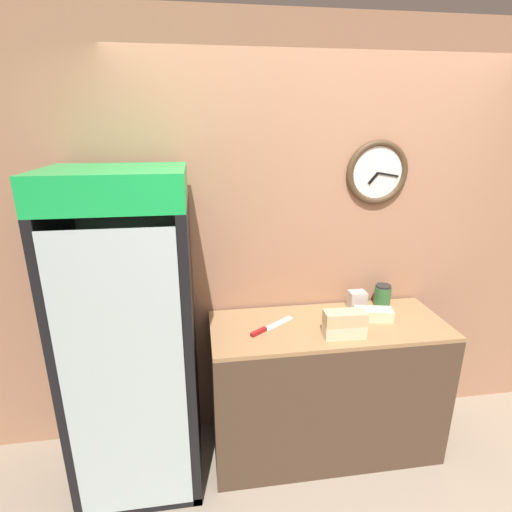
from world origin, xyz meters
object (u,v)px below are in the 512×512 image
object	(u,v)px
chefs_knife	(267,328)
napkin_dispenser	(357,300)
sandwich_stack_bottom	(344,330)
sandwich_stack_middle	(345,318)
condiment_jar	(382,295)
beverage_cooler	(132,321)
sandwich_flat_left	(373,314)

from	to	relation	value
chefs_knife	napkin_dispenser	distance (m)	0.68
sandwich_stack_bottom	napkin_dispenser	bearing A→B (deg)	57.97
sandwich_stack_middle	condiment_jar	xyz separation A→B (m)	(0.40, 0.37, -0.05)
beverage_cooler	napkin_dispenser	size ratio (longest dim) A/B	15.74
chefs_knife	condiment_jar	xyz separation A→B (m)	(0.83, 0.22, 0.06)
sandwich_flat_left	napkin_dispenser	xyz separation A→B (m)	(-0.04, 0.17, 0.02)
sandwich_stack_middle	chefs_knife	distance (m)	0.47
chefs_knife	sandwich_stack_bottom	bearing A→B (deg)	-18.53
chefs_knife	condiment_jar	size ratio (longest dim) A/B	2.07
beverage_cooler	chefs_knife	distance (m)	0.78
sandwich_stack_middle	sandwich_stack_bottom	bearing A→B (deg)	0.00
sandwich_stack_middle	condiment_jar	world-z (taller)	sandwich_stack_middle
napkin_dispenser	sandwich_stack_bottom	bearing A→B (deg)	-122.03
condiment_jar	chefs_knife	bearing A→B (deg)	-165.06
sandwich_stack_bottom	condiment_jar	bearing A→B (deg)	42.20
beverage_cooler	sandwich_stack_middle	size ratio (longest dim) A/B	7.74
chefs_knife	sandwich_flat_left	bearing A→B (deg)	2.69
sandwich_stack_bottom	sandwich_stack_middle	xyz separation A→B (m)	(0.00, 0.00, 0.08)
sandwich_stack_middle	napkin_dispenser	distance (m)	0.41
sandwich_stack_middle	napkin_dispenser	size ratio (longest dim) A/B	2.03
beverage_cooler	napkin_dispenser	xyz separation A→B (m)	(1.42, 0.18, -0.05)
sandwich_stack_bottom	sandwich_stack_middle	world-z (taller)	sandwich_stack_middle
sandwich_stack_bottom	beverage_cooler	bearing A→B (deg)	172.18
sandwich_stack_bottom	napkin_dispenser	world-z (taller)	napkin_dispenser
condiment_jar	napkin_dispenser	size ratio (longest dim) A/B	1.22
sandwich_stack_middle	sandwich_flat_left	world-z (taller)	sandwich_stack_middle
sandwich_stack_bottom	sandwich_stack_middle	distance (m)	0.08
sandwich_stack_bottom	napkin_dispenser	xyz separation A→B (m)	(0.22, 0.34, 0.02)
napkin_dispenser	chefs_knife	bearing A→B (deg)	-162.70
sandwich_flat_left	condiment_jar	world-z (taller)	condiment_jar
beverage_cooler	condiment_jar	xyz separation A→B (m)	(1.61, 0.20, -0.03)
sandwich_stack_bottom	chefs_knife	distance (m)	0.45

